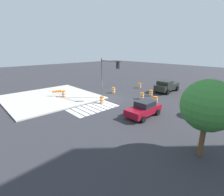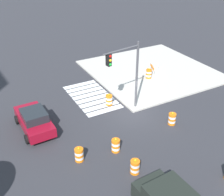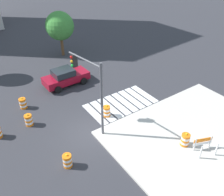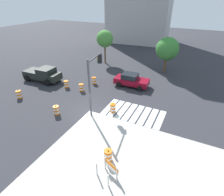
{
  "view_description": "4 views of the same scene",
  "coord_description": "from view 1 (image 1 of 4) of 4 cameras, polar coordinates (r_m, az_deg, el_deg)",
  "views": [
    {
      "loc": [
        15.2,
        17.16,
        6.87
      ],
      "look_at": [
        2.33,
        3.32,
        1.25
      ],
      "focal_mm": 26.52,
      "sensor_mm": 36.0,
      "label": 1
    },
    {
      "loc": [
        -15.74,
        10.53,
        12.13
      ],
      "look_at": [
        1.82,
        0.92,
        0.72
      ],
      "focal_mm": 44.94,
      "sensor_mm": 36.0,
      "label": 2
    },
    {
      "loc": [
        -5.94,
        -11.21,
        11.53
      ],
      "look_at": [
        2.38,
        0.81,
        1.72
      ],
      "focal_mm": 37.46,
      "sensor_mm": 36.0,
      "label": 3
    },
    {
      "loc": [
        8.57,
        -12.36,
        10.09
      ],
      "look_at": [
        1.68,
        1.67,
        1.17
      ],
      "focal_mm": 28.76,
      "sensor_mm": 36.0,
      "label": 4
    }
  ],
  "objects": [
    {
      "name": "traffic_barrel_median_far",
      "position": [
        26.78,
        0.5,
        2.69
      ],
      "size": [
        0.56,
        0.56,
        1.02
      ],
      "color": "orange",
      "rests_on": "ground"
    },
    {
      "name": "construction_barricade",
      "position": [
        25.72,
        -18.48,
        1.85
      ],
      "size": [
        1.43,
        1.17,
        1.0
      ],
      "color": "silver",
      "rests_on": "sidewalk_corner"
    },
    {
      "name": "sports_car",
      "position": [
        17.81,
        10.9,
        -3.64
      ],
      "size": [
        4.35,
        2.24,
        1.63
      ],
      "color": "maroon",
      "rests_on": "ground"
    },
    {
      "name": "traffic_barrel_crosswalk_end",
      "position": [
        22.36,
        14.73,
        -0.68
      ],
      "size": [
        0.56,
        0.56,
        1.02
      ],
      "color": "orange",
      "rests_on": "ground"
    },
    {
      "name": "traffic_barrel_near_corner",
      "position": [
        25.73,
        13.22,
        1.66
      ],
      "size": [
        0.56,
        0.56,
        1.02
      ],
      "color": "orange",
      "rests_on": "ground"
    },
    {
      "name": "ground_plane",
      "position": [
        23.93,
        -1.33,
        -0.14
      ],
      "size": [
        120.0,
        120.0,
        0.0
      ],
      "primitive_type": "plane",
      "color": "#2D2D33"
    },
    {
      "name": "traffic_light_pole",
      "position": [
        22.46,
        -1.28,
        8.97
      ],
      "size": [
        0.81,
        3.26,
        5.5
      ],
      "color": "#4C4C51",
      "rests_on": "sidewalk_corner"
    },
    {
      "name": "traffic_barrel_median_near",
      "position": [
        21.74,
        -3.5,
        -0.65
      ],
      "size": [
        0.56,
        0.56,
        1.02
      ],
      "color": "orange",
      "rests_on": "ground"
    },
    {
      "name": "sidewalk_corner",
      "position": [
        25.83,
        -20.47,
        0.23
      ],
      "size": [
        12.0,
        12.0,
        0.15
      ],
      "primitive_type": "cube",
      "color": "#BCB7AD",
      "rests_on": "ground"
    },
    {
      "name": "traffic_barrel_on_sidewalk",
      "position": [
        25.1,
        -16.26,
        1.42
      ],
      "size": [
        0.56,
        0.56,
        1.02
      ],
      "color": "orange",
      "rests_on": "sidewalk_corner"
    },
    {
      "name": "street_tree_streetside_mid",
      "position": [
        11.75,
        30.15,
        -2.32
      ],
      "size": [
        3.25,
        3.25,
        5.16
      ],
      "color": "brown",
      "rests_on": "ground"
    },
    {
      "name": "traffic_barrel_lane_center",
      "position": [
        30.69,
        9.47,
        4.25
      ],
      "size": [
        0.56,
        0.56,
        1.02
      ],
      "color": "orange",
      "rests_on": "ground"
    },
    {
      "name": "traffic_barrel_far_curb",
      "position": [
        23.93,
        10.26,
        0.72
      ],
      "size": [
        0.56,
        0.56,
        1.02
      ],
      "color": "orange",
      "rests_on": "ground"
    },
    {
      "name": "crosswalk_stripes",
      "position": [
        20.21,
        -6.43,
        -3.4
      ],
      "size": [
        5.85,
        3.2,
        0.02
      ],
      "color": "silver",
      "rests_on": "ground"
    },
    {
      "name": "pickup_truck",
      "position": [
        28.77,
        18.18,
        3.89
      ],
      "size": [
        5.23,
        2.53,
        1.92
      ],
      "color": "black",
      "rests_on": "ground"
    }
  ]
}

